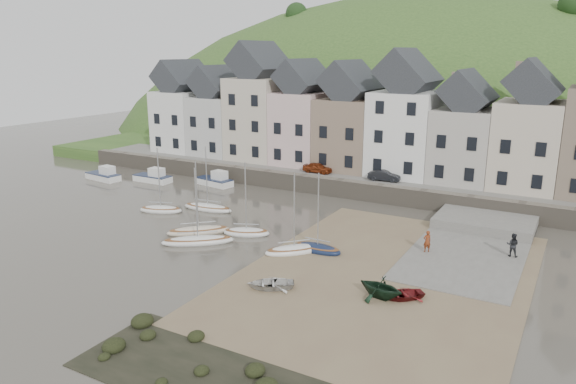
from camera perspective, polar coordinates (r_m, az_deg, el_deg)
The scene contains 26 objects.
ground at distance 41.72m, azimuth -4.06°, elevation -5.83°, with size 160.00×160.00×0.00m, color #413C33.
quay_land at distance 69.46m, azimuth 10.58°, elevation 3.00°, with size 90.00×30.00×1.50m, color #325421.
quay_street at distance 58.74m, azimuth 6.95°, elevation 1.79°, with size 70.00×7.00×0.10m, color slate.
seawall at distance 55.76m, azimuth 5.54°, elevation 0.44°, with size 70.00×1.20×1.80m, color slate.
beach at distance 37.22m, azimuth 10.42°, elevation -8.64°, with size 18.00×26.00×0.06m, color #766048.
slipway at distance 43.58m, azimuth 18.91°, elevation -5.63°, with size 8.00×18.00×0.12m, color slate.
hillside at distance 101.67m, azimuth 12.58°, elevation -4.29°, with size 134.40×84.00×84.00m.
townhouse_terrace at distance 60.35m, azimuth 9.96°, elevation 7.60°, with size 61.05×8.00×13.93m.
sailboat_0 at distance 51.40m, azimuth -8.55°, elevation -1.65°, with size 5.26×1.99×6.32m.
sailboat_1 at distance 51.64m, azimuth -13.40°, elevation -1.81°, with size 4.34×2.91×6.32m.
sailboat_2 at distance 45.05m, azimuth -9.52°, elevation -4.07°, with size 4.83×4.63×6.32m.
sailboat_3 at distance 44.19m, azimuth -4.45°, elevation -4.27°, with size 4.11×2.90×6.32m.
sailboat_4 at distance 42.77m, azimuth -9.59°, elevation -5.12°, with size 5.39×4.69×6.32m.
sailboat_5 at distance 40.60m, azimuth 3.18°, elevation -6.01°, with size 3.88×1.60×6.32m.
sailboat_6 at distance 40.27m, azimuth 0.66°, elevation -6.18°, with size 4.23×4.34×6.32m.
motorboat_0 at distance 63.65m, azimuth -14.14°, elevation 1.57°, with size 4.63×1.78×1.70m.
motorboat_1 at distance 66.29m, azimuth -19.01°, elevation 1.72°, with size 4.81×2.29×1.70m.
motorboat_2 at distance 60.72m, azimuth -7.73°, elevation 1.26°, with size 4.77×2.48×1.70m.
rowboat_white at distance 34.50m, azimuth -1.88°, elevation -9.72°, with size 2.13×2.99×0.62m, color silver.
rowboat_green at distance 33.51m, azimuth 9.87°, elevation -9.90°, with size 2.45×2.84×1.49m, color black.
rowboat_red at distance 33.89m, azimuth 12.10°, elevation -10.60°, with size 1.91×2.67×0.55m, color maroon.
person_red at distance 41.34m, azimuth 14.60°, elevation -5.10°, with size 0.60×0.40×1.65m, color maroon.
person_dark at distance 42.43m, azimuth 22.82°, elevation -5.21°, with size 0.86×0.67×1.77m, color black.
car_left at distance 59.25m, azimuth 3.16°, elevation 2.60°, with size 1.32×3.29×1.12m, color maroon.
car_right at distance 56.37m, azimuth 10.22°, elevation 1.73°, with size 1.16×3.33×1.10m, color black.
shore_rocks at distance 27.24m, azimuth -9.36°, elevation -17.73°, with size 14.07×6.00×0.78m.
Camera 1 is at (21.63, -32.51, 14.70)m, focal length 33.36 mm.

